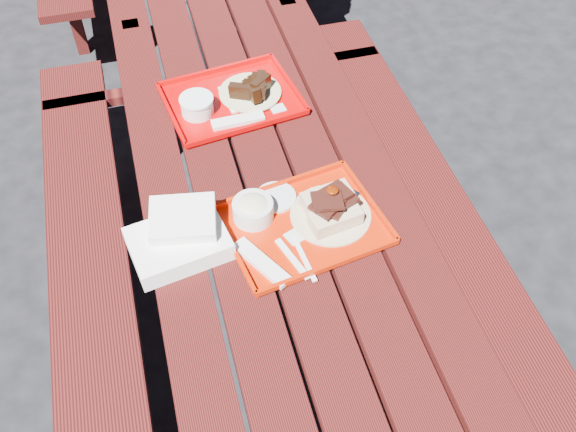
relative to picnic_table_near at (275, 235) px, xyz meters
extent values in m
plane|color=black|center=(0.00, 0.00, -0.56)|extent=(60.00, 60.00, 0.00)
cube|color=#46120D|center=(-0.30, 0.00, 0.17)|extent=(0.14, 2.40, 0.04)
cube|color=#46120D|center=(-0.15, 0.00, 0.17)|extent=(0.14, 2.40, 0.04)
cube|color=#46120D|center=(0.00, 0.00, 0.17)|extent=(0.14, 2.40, 0.04)
cube|color=#46120D|center=(0.15, 0.00, 0.17)|extent=(0.14, 2.40, 0.04)
cube|color=#46120D|center=(0.30, 0.00, 0.17)|extent=(0.14, 2.40, 0.04)
cube|color=#46120D|center=(-0.58, 0.00, -0.13)|extent=(0.25, 2.40, 0.04)
cube|color=#46120D|center=(-0.58, 0.84, -0.35)|extent=(0.06, 0.06, 0.42)
cube|color=#46120D|center=(0.58, 0.00, -0.13)|extent=(0.25, 2.40, 0.04)
cube|color=#46120D|center=(0.58, 0.84, -0.35)|extent=(0.06, 0.06, 0.42)
cube|color=#46120D|center=(-0.30, 0.96, -0.19)|extent=(0.06, 0.06, 0.75)
cube|color=#46120D|center=(0.30, 0.96, -0.19)|extent=(0.06, 0.06, 0.75)
cube|color=#46120D|center=(0.00, 0.96, -0.13)|extent=(1.40, 0.06, 0.04)
cube|color=#46120D|center=(-0.58, 1.96, -0.35)|extent=(0.06, 0.06, 0.42)
cube|color=#B11D04|center=(0.04, -0.14, 0.20)|extent=(0.45, 0.37, 0.01)
cube|color=#B11D04|center=(0.02, 0.01, 0.21)|extent=(0.40, 0.08, 0.02)
cube|color=#B11D04|center=(0.07, -0.30, 0.21)|extent=(0.40, 0.08, 0.02)
cube|color=#B11D04|center=(0.24, -0.11, 0.21)|extent=(0.06, 0.31, 0.02)
cube|color=#B11D04|center=(-0.16, -0.18, 0.21)|extent=(0.06, 0.31, 0.02)
cylinder|color=tan|center=(0.13, -0.13, 0.20)|extent=(0.22, 0.22, 0.01)
cube|color=tan|center=(0.13, -0.17, 0.23)|extent=(0.15, 0.09, 0.04)
cube|color=tan|center=(0.13, -0.09, 0.23)|extent=(0.15, 0.09, 0.04)
ellipsoid|color=#531603|center=(0.13, -0.13, 0.31)|extent=(0.03, 0.03, 0.01)
cylinder|color=silver|center=(-0.08, -0.08, 0.23)|extent=(0.11, 0.11, 0.06)
ellipsoid|color=beige|center=(-0.08, -0.08, 0.24)|extent=(0.09, 0.09, 0.04)
cylinder|color=silver|center=(0.00, -0.03, 0.21)|extent=(0.11, 0.11, 0.01)
cube|color=white|center=(-0.09, -0.24, 0.21)|extent=(0.12, 0.18, 0.01)
cube|color=white|center=(-0.01, -0.25, 0.20)|extent=(0.06, 0.15, 0.01)
cube|color=white|center=(0.01, -0.25, 0.20)|extent=(0.03, 0.16, 0.00)
cube|color=silver|center=(0.01, -0.18, 0.20)|extent=(0.06, 0.06, 0.00)
cube|color=#B10203|center=(-0.03, 0.42, 0.20)|extent=(0.44, 0.36, 0.01)
cube|color=#B10203|center=(-0.05, 0.58, 0.21)|extent=(0.40, 0.07, 0.02)
cube|color=#B10203|center=(-0.01, 0.27, 0.21)|extent=(0.40, 0.07, 0.02)
cube|color=#B10203|center=(0.17, 0.45, 0.21)|extent=(0.05, 0.31, 0.02)
cube|color=#B10203|center=(-0.23, 0.39, 0.21)|extent=(0.05, 0.31, 0.02)
cube|color=silver|center=(0.01, 0.43, 0.20)|extent=(0.16, 0.16, 0.01)
cylinder|color=#C2B884|center=(0.03, 0.43, 0.21)|extent=(0.20, 0.20, 0.01)
cylinder|color=silver|center=(-0.15, 0.39, 0.23)|extent=(0.10, 0.10, 0.05)
cylinder|color=white|center=(-0.15, 0.39, 0.26)|extent=(0.11, 0.11, 0.01)
cube|color=silver|center=(-0.04, 0.31, 0.21)|extent=(0.17, 0.05, 0.01)
cube|color=silver|center=(0.10, 0.34, 0.20)|extent=(0.05, 0.04, 0.00)
cube|color=white|center=(-0.29, -0.13, 0.22)|extent=(0.27, 0.22, 0.06)
cube|color=white|center=(-0.27, -0.10, 0.27)|extent=(0.19, 0.16, 0.04)
camera|label=1|loc=(-0.28, -1.19, 1.53)|focal=40.00mm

